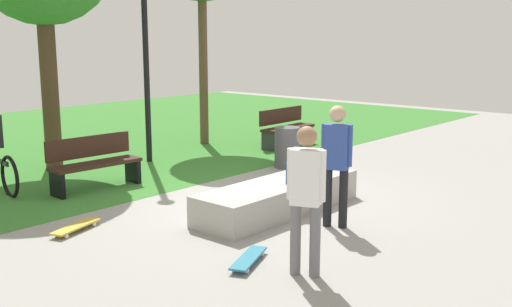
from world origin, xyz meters
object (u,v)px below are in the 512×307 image
at_px(skater_watching, 306,190).
at_px(lamp_post, 145,16).
at_px(park_bench_center_lawn, 94,162).
at_px(backpack_on_ledge, 294,172).
at_px(trash_bin, 287,147).
at_px(concrete_ledge, 279,197).
at_px(skateboard_spare, 76,227).
at_px(skateboard_by_ledge, 249,258).
at_px(skater_performing_trick, 336,157).
at_px(park_bench_by_oak, 286,126).

bearing_deg(skater_watching, lamp_post, 65.40).
height_order(skater_watching, park_bench_center_lawn, skater_watching).
xyz_separation_m(backpack_on_ledge, trash_bin, (2.39, 1.99, -0.20)).
bearing_deg(lamp_post, concrete_ledge, -103.65).
bearing_deg(skateboard_spare, trash_bin, 3.83).
height_order(skateboard_by_ledge, trash_bin, trash_bin).
distance_m(concrete_ledge, skateboard_by_ledge, 2.20).
relative_size(concrete_ledge, skateboard_by_ledge, 3.62).
height_order(skater_performing_trick, skateboard_by_ledge, skater_performing_trick).
xyz_separation_m(skater_performing_trick, park_bench_center_lawn, (-0.96, 4.32, -0.51)).
distance_m(park_bench_center_lawn, park_bench_by_oak, 5.45).
distance_m(concrete_ledge, skateboard_spare, 2.97).
relative_size(backpack_on_ledge, skateboard_spare, 0.39).
relative_size(skateboard_by_ledge, skateboard_spare, 0.99).
xyz_separation_m(backpack_on_ledge, skateboard_by_ledge, (-2.03, -0.91, -0.54)).
relative_size(skater_watching, trash_bin, 2.03).
height_order(skater_performing_trick, park_bench_by_oak, skater_performing_trick).
bearing_deg(trash_bin, park_bench_by_oak, 38.91).
relative_size(park_bench_by_oak, trash_bin, 1.96).
distance_m(backpack_on_ledge, skater_performing_trick, 0.99).
xyz_separation_m(skateboard_spare, park_bench_by_oak, (6.97, 1.86, 0.42)).
xyz_separation_m(backpack_on_ledge, park_bench_by_oak, (4.28, 3.51, -0.13)).
bearing_deg(park_bench_center_lawn, skateboard_by_ledge, -101.23).
xyz_separation_m(skater_performing_trick, skateboard_spare, (-2.48, 2.54, -0.92)).
height_order(skater_watching, skateboard_by_ledge, skater_watching).
height_order(park_bench_center_lawn, park_bench_by_oak, same).
relative_size(skater_performing_trick, lamp_post, 0.33).
relative_size(park_bench_by_oak, lamp_post, 0.32).
height_order(backpack_on_ledge, skateboard_by_ledge, backpack_on_ledge).
bearing_deg(park_bench_center_lawn, park_bench_by_oak, 0.85).
distance_m(skateboard_spare, trash_bin, 5.11).
bearing_deg(concrete_ledge, skater_watching, -134.68).
relative_size(skater_watching, park_bench_by_oak, 1.04).
bearing_deg(concrete_ledge, skater_performing_trick, -94.66).
bearing_deg(skateboard_by_ledge, park_bench_by_oak, 35.01).
xyz_separation_m(skateboard_by_ledge, skateboard_spare, (-0.66, 2.56, 0.00)).
bearing_deg(skater_watching, skater_performing_trick, 23.17).
relative_size(skateboard_spare, park_bench_by_oak, 0.51).
distance_m(concrete_ledge, skater_performing_trick, 1.31).
height_order(backpack_on_ledge, skateboard_spare, backpack_on_ledge).
height_order(concrete_ledge, skater_performing_trick, skater_performing_trick).
distance_m(skater_performing_trick, skateboard_by_ledge, 2.04).
distance_m(skateboard_by_ledge, park_bench_by_oak, 7.72).
distance_m(skateboard_spare, park_bench_center_lawn, 2.38).
distance_m(skater_performing_trick, park_bench_by_oak, 6.31).
distance_m(concrete_ledge, skater_watching, 2.61).
bearing_deg(skateboard_spare, skater_watching, -76.04).
xyz_separation_m(concrete_ledge, lamp_post, (1.07, 4.39, 2.78)).
distance_m(park_bench_by_oak, trash_bin, 2.42).
distance_m(skateboard_by_ledge, lamp_post, 6.89).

